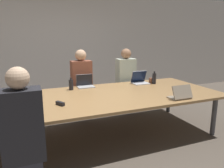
% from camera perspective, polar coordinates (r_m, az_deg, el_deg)
% --- Properties ---
extents(ground_plane, '(24.00, 24.00, 0.00)m').
position_cam_1_polar(ground_plane, '(3.72, -5.78, -14.27)').
color(ground_plane, brown).
extents(curtain_wall, '(12.00, 0.06, 2.80)m').
position_cam_1_polar(curtain_wall, '(5.83, -13.48, 9.56)').
color(curtain_wall, '#BCB7B2').
rests_on(curtain_wall, ground_plane).
extents(conference_table, '(4.37, 1.60, 0.73)m').
position_cam_1_polar(conference_table, '(3.46, -6.03, -4.03)').
color(conference_table, '#9E7547').
rests_on(conference_table, ground_plane).
extents(laptop_near_right, '(0.33, 0.22, 0.21)m').
position_cam_1_polar(laptop_near_right, '(3.48, 17.51, -2.69)').
color(laptop_near_right, gray).
rests_on(laptop_near_right, conference_table).
extents(laptop_near_left, '(0.35, 0.24, 0.24)m').
position_cam_1_polar(laptop_near_left, '(2.68, -23.87, -7.59)').
color(laptop_near_left, '#B7B7BC').
rests_on(laptop_near_left, conference_table).
extents(person_near_left, '(0.40, 0.24, 1.40)m').
position_cam_1_polar(person_near_left, '(2.39, -22.14, -13.09)').
color(person_near_left, '#2D2D38').
rests_on(person_near_left, ground_plane).
extents(laptop_far_center, '(0.31, 0.23, 0.23)m').
position_cam_1_polar(laptop_far_center, '(4.11, -7.05, 0.18)').
color(laptop_far_center, '#B7B7BC').
rests_on(laptop_far_center, conference_table).
extents(person_far_center, '(0.40, 0.24, 1.40)m').
position_cam_1_polar(person_far_center, '(4.48, -7.93, -0.31)').
color(person_far_center, '#2D2D38').
rests_on(person_far_center, ground_plane).
extents(bottle_far_center, '(0.08, 0.08, 0.22)m').
position_cam_1_polar(bottle_far_center, '(3.91, -10.64, -0.17)').
color(bottle_far_center, black).
rests_on(bottle_far_center, conference_table).
extents(laptop_far_right, '(0.32, 0.26, 0.25)m').
position_cam_1_polar(laptop_far_right, '(4.40, 7.21, 1.07)').
color(laptop_far_right, silver).
rests_on(laptop_far_right, conference_table).
extents(person_far_right, '(0.40, 0.24, 1.40)m').
position_cam_1_polar(person_far_right, '(4.82, 3.59, 0.66)').
color(person_far_right, '#2D2D38').
rests_on(person_far_right, ground_plane).
extents(cup_far_right, '(0.08, 0.08, 0.10)m').
position_cam_1_polar(cup_far_right, '(4.48, 10.12, 0.90)').
color(cup_far_right, brown).
rests_on(cup_far_right, conference_table).
extents(bottle_far_right, '(0.08, 0.08, 0.25)m').
position_cam_1_polar(bottle_far_right, '(4.40, 10.96, 1.44)').
color(bottle_far_right, black).
rests_on(bottle_far_right, conference_table).
extents(stapler, '(0.11, 0.15, 0.05)m').
position_cam_1_polar(stapler, '(3.10, -13.38, -4.99)').
color(stapler, black).
rests_on(stapler, conference_table).
extents(notebook, '(0.24, 0.22, 0.02)m').
position_cam_1_polar(notebook, '(3.38, -20.99, -4.31)').
color(notebook, '#2D4C8C').
rests_on(notebook, conference_table).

